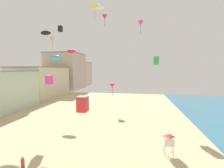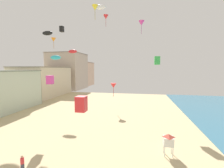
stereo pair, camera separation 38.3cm
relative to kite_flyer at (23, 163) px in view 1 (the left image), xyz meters
The scene contains 18 objects.
boardwalk_hotel_mid 47.70m from the kite_flyer, 122.56° to the left, with size 13.45×20.98×10.97m.
boardwalk_hotel_far 66.20m from the kite_flyer, 112.89° to the left, with size 15.79×17.09×18.10m.
boardwalk_hotel_distant 83.23m from the kite_flyer, 107.93° to the left, with size 12.63×13.12×14.35m.
kite_flyer is the anchor object (origin of this frame).
lifeguard_stand 15.78m from the kite_flyer, 21.45° to the left, with size 1.10×1.10×2.55m.
kite_orange_delta 23.47m from the kite_flyer, 110.78° to the left, with size 0.95×0.95×2.15m.
kite_red_box 8.46m from the kite_flyer, ahead, with size 0.92×0.92×1.44m.
kite_black_parafoil 29.10m from the kite_flyer, 116.40° to the left, with size 2.61×0.73×1.02m.
kite_green_box 27.34m from the kite_flyer, 54.46° to the left, with size 1.08×1.08×1.69m.
kite_cyan_parafoil 15.49m from the kite_flyer, 102.37° to the left, with size 1.81×0.50×0.71m.
kite_red_delta 24.80m from the kite_flyer, 78.46° to the left, with size 1.44×1.44×3.28m.
kite_red_delta_2 32.96m from the kite_flyer, 83.50° to the left, with size 1.18×1.18×2.69m.
kite_magenta_box 13.74m from the kite_flyer, 108.87° to the left, with size 0.92×0.92×1.45m.
kite_magenta_delta 27.88m from the kite_flyer, 58.16° to the left, with size 1.09×1.09×2.47m.
kite_yellow_delta 21.35m from the kite_flyer, 66.26° to the left, with size 0.92×0.92×2.10m.
kite_red_parafoil 28.53m from the kite_flyer, 103.34° to the left, with size 2.29×0.64×0.89m.
kite_white_parafoil 31.14m from the kite_flyer, 83.53° to the left, with size 2.50×0.70×0.97m.
kite_black_box 29.26m from the kite_flyer, 108.14° to the left, with size 0.82×0.82×1.30m.
Camera 1 is at (8.32, -2.92, 10.09)m, focal length 24.45 mm.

